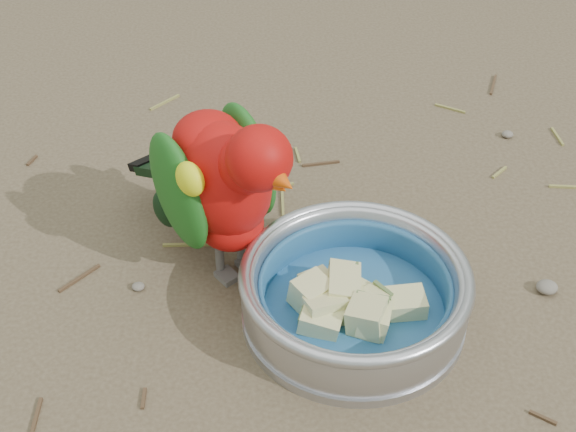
{
  "coord_description": "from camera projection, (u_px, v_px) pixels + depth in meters",
  "views": [
    {
      "loc": [
        -0.04,
        -0.52,
        0.57
      ],
      "look_at": [
        -0.02,
        0.07,
        0.08
      ],
      "focal_mm": 50.0,
      "sensor_mm": 36.0,
      "label": 1
    }
  ],
  "objects": [
    {
      "name": "ground",
      "position": [
        313.0,
        325.0,
        0.77
      ],
      "size": [
        60.0,
        60.0,
        0.0
      ],
      "primitive_type": "plane",
      "color": "brown"
    },
    {
      "name": "food_bowl",
      "position": [
        353.0,
        312.0,
        0.77
      ],
      "size": [
        0.21,
        0.21,
        0.02
      ],
      "primitive_type": "cylinder",
      "color": "#B2B2BA",
      "rests_on": "ground"
    },
    {
      "name": "bowl_wall",
      "position": [
        355.0,
        290.0,
        0.75
      ],
      "size": [
        0.21,
        0.21,
        0.04
      ],
      "primitive_type": null,
      "color": "#B2B2BA",
      "rests_on": "food_bowl"
    },
    {
      "name": "fruit_wedges",
      "position": [
        355.0,
        295.0,
        0.75
      ],
      "size": [
        0.13,
        0.13,
        0.03
      ],
      "primitive_type": null,
      "color": "beige",
      "rests_on": "food_bowl"
    },
    {
      "name": "lory_parrot",
      "position": [
        224.0,
        193.0,
        0.77
      ],
      "size": [
        0.23,
        0.25,
        0.19
      ],
      "primitive_type": null,
      "rotation": [
        0.0,
        0.0,
        -2.47
      ],
      "color": "#B30D0A",
      "rests_on": "ground"
    },
    {
      "name": "ground_debris",
      "position": [
        322.0,
        322.0,
        0.76
      ],
      "size": [
        0.9,
        0.8,
        0.01
      ],
      "primitive_type": null,
      "color": "olive",
      "rests_on": "ground"
    }
  ]
}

